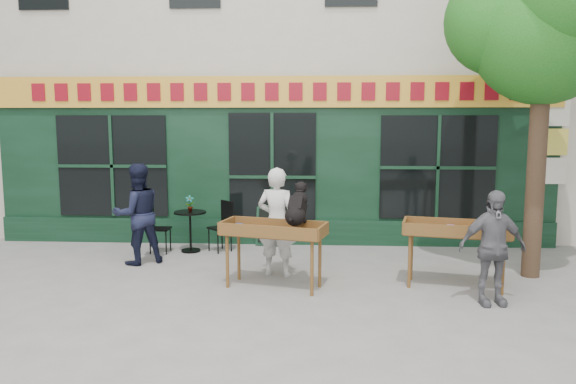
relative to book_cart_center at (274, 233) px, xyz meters
name	(u,v)px	position (x,y,z in m)	size (l,w,h in m)	color
ground	(260,277)	(-0.26, 0.53, -0.82)	(80.00, 80.00, 0.00)	slate
building	(284,19)	(-0.26, 6.50, 4.15)	(14.00, 7.26, 10.00)	beige
street_tree	(547,11)	(4.08, 0.89, 3.29)	(3.05, 2.90, 5.60)	#382619
book_cart_center	(274,233)	(0.00, 0.00, 0.00)	(1.61, 0.98, 0.99)	brown
dog	(297,203)	(0.35, -0.05, 0.47)	(0.34, 0.60, 0.60)	black
woman	(277,222)	(0.00, 0.65, 0.05)	(0.63, 0.42, 1.74)	silver
book_cart_right	(456,233)	(2.69, 0.18, 0.00)	(1.60, 0.93, 0.99)	brown
man_right	(492,248)	(2.99, -0.57, -0.04)	(0.92, 0.38, 1.56)	#59595E
bistro_table	(190,223)	(-1.75, 2.14, -0.28)	(0.60, 0.60, 0.76)	black
bistro_chair_left	(155,223)	(-2.39, 2.04, -0.26)	(0.37, 0.36, 0.95)	black
bistro_chair_right	(224,222)	(-1.13, 2.25, -0.26)	(0.51, 0.51, 0.95)	black
potted_plant	(190,203)	(-1.75, 2.14, 0.10)	(0.16, 0.11, 0.31)	gray
man_left	(137,214)	(-2.45, 1.24, 0.05)	(0.85, 0.66, 1.74)	black
chalkboard	(270,226)	(-0.30, 2.72, -0.42)	(0.58, 0.25, 0.79)	black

